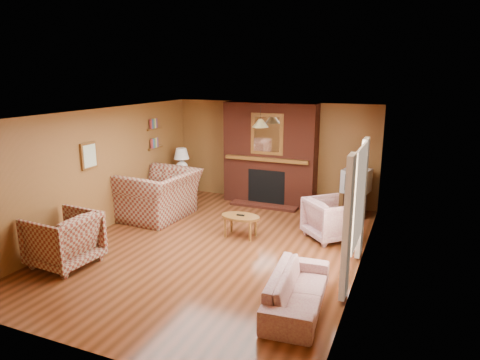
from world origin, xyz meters
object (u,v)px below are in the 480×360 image
at_px(floral_armchair, 331,219).
at_px(crt_tv, 356,181).
at_px(floral_sofa, 297,290).
at_px(plaid_armchair, 64,239).
at_px(coffee_table, 240,219).
at_px(fireplace, 270,155).
at_px(tv_stand, 355,204).
at_px(table_lamp, 182,159).
at_px(plaid_loveseat, 159,195).
at_px(side_table, 182,186).

relative_size(floral_armchair, crt_tv, 1.37).
bearing_deg(floral_sofa, plaid_armchair, 87.91).
distance_m(plaid_armchair, coffee_table, 3.13).
height_order(fireplace, tv_stand, fireplace).
bearing_deg(coffee_table, crt_tv, 49.41).
relative_size(floral_sofa, floral_armchair, 1.97).
xyz_separation_m(coffee_table, table_lamp, (-2.32, 1.79, 0.65)).
height_order(fireplace, crt_tv, fireplace).
bearing_deg(plaid_armchair, floral_armchair, 131.17).
height_order(plaid_loveseat, floral_armchair, plaid_loveseat).
bearing_deg(table_lamp, plaid_armchair, -87.88).
distance_m(floral_sofa, coffee_table, 2.66).
distance_m(table_lamp, crt_tv, 4.17).
bearing_deg(table_lamp, plaid_loveseat, -80.05).
relative_size(plaid_armchair, coffee_table, 1.28).
height_order(side_table, table_lamp, table_lamp).
distance_m(plaid_loveseat, floral_armchair, 3.69).
relative_size(floral_sofa, coffee_table, 2.23).
relative_size(plaid_loveseat, plaid_armchair, 1.62).
relative_size(fireplace, tv_stand, 4.47).
height_order(plaid_armchair, crt_tv, crt_tv).
bearing_deg(fireplace, side_table, -165.71).
bearing_deg(plaid_armchair, coffee_table, 140.49).
xyz_separation_m(floral_armchair, coffee_table, (-1.61, -0.57, -0.03)).
height_order(plaid_armchair, table_lamp, table_lamp).
bearing_deg(tv_stand, plaid_armchair, -137.33).
relative_size(plaid_loveseat, floral_sofa, 0.93).
height_order(floral_sofa, side_table, side_table).
height_order(fireplace, plaid_loveseat, fireplace).
distance_m(floral_sofa, tv_stand, 4.21).
height_order(floral_armchair, coffee_table, floral_armchair).
distance_m(side_table, tv_stand, 4.17).
xyz_separation_m(plaid_loveseat, floral_armchair, (3.68, 0.20, -0.12)).
height_order(plaid_armchair, tv_stand, plaid_armchair).
xyz_separation_m(plaid_armchair, floral_armchair, (3.78, 2.83, -0.05)).
xyz_separation_m(floral_sofa, tv_stand, (0.15, 4.20, 0.02)).
relative_size(fireplace, plaid_armchair, 2.47).
bearing_deg(table_lamp, floral_armchair, -17.27).
distance_m(plaid_loveseat, table_lamp, 1.53).
bearing_deg(crt_tv, side_table, -175.26).
xyz_separation_m(fireplace, plaid_armchair, (-1.95, -4.59, -0.74)).
bearing_deg(plaid_loveseat, plaid_armchair, 1.06).
xyz_separation_m(fireplace, coffee_table, (0.22, -2.33, -0.82)).
bearing_deg(coffee_table, floral_armchair, 19.58).
distance_m(fireplace, coffee_table, 2.48).
distance_m(floral_sofa, crt_tv, 4.24).
distance_m(plaid_armchair, table_lamp, 4.09).
bearing_deg(coffee_table, table_lamp, 142.25).
relative_size(floral_sofa, tv_stand, 3.15).
xyz_separation_m(floral_armchair, table_lamp, (-3.93, 1.22, 0.62)).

